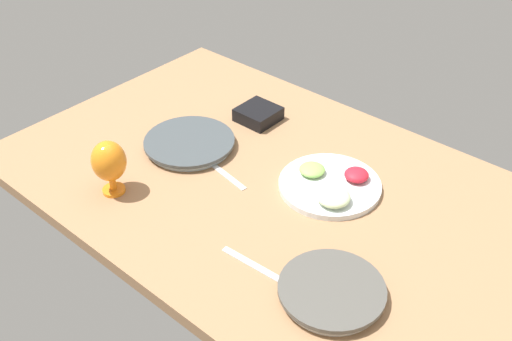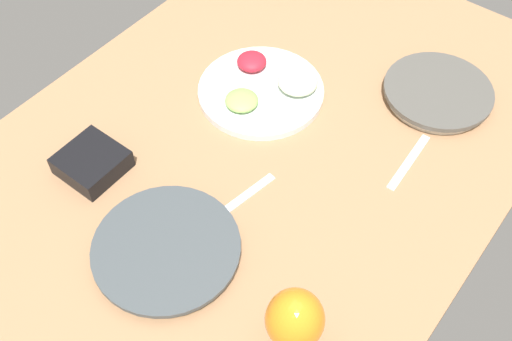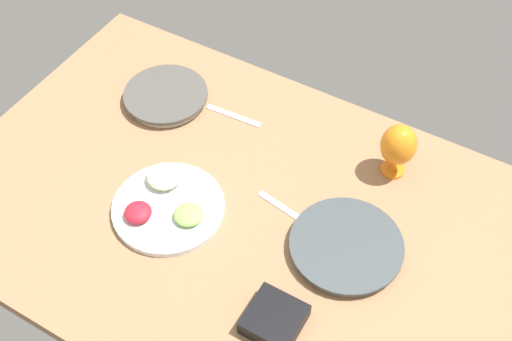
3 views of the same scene
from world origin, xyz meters
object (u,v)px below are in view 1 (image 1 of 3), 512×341
dinner_plate_right (189,143)px  fruit_platter (331,185)px  dinner_plate_left (332,291)px  square_bowl_black (258,114)px  hurricane_glass_orange (109,162)px

dinner_plate_right → fruit_platter: size_ratio=0.97×
dinner_plate_left → fruit_platter: 41.12cm
dinner_plate_right → square_bowl_black: size_ratio=2.28×
dinner_plate_left → square_bowl_black: (65.07, -48.73, 0.89)cm
dinner_plate_left → fruit_platter: fruit_platter is taller
dinner_plate_left → dinner_plate_right: bearing=-17.0°
dinner_plate_left → square_bowl_black: square_bowl_black is taller
dinner_plate_right → hurricane_glass_orange: bearing=89.6°
hurricane_glass_orange → fruit_platter: bearing=-138.2°
dinner_plate_left → hurricane_glass_orange: hurricane_glass_orange is taller
dinner_plate_right → fruit_platter: 48.50cm
dinner_plate_left → square_bowl_black: 81.30cm
dinner_plate_right → fruit_platter: fruit_platter is taller
fruit_platter → square_bowl_black: 43.95cm
dinner_plate_left → hurricane_glass_orange: 72.16cm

